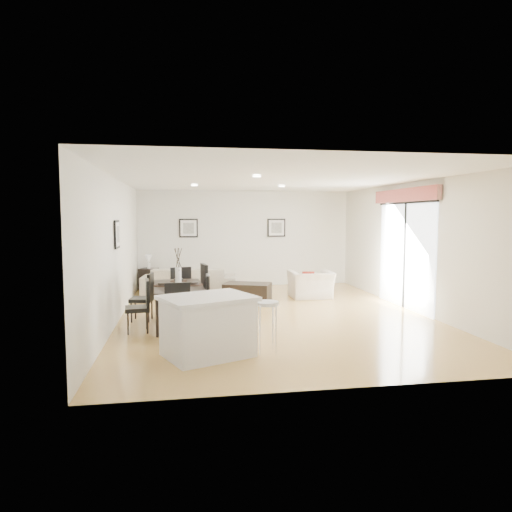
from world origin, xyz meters
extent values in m
plane|color=#DEAB5B|center=(0.00, 0.00, 0.00)|extent=(8.00, 8.00, 0.00)
cube|color=silver|center=(0.00, 4.00, 1.35)|extent=(6.00, 0.04, 2.70)
cube|color=silver|center=(0.00, -4.00, 1.35)|extent=(6.00, 0.04, 2.70)
cube|color=silver|center=(-3.00, 0.00, 1.35)|extent=(0.04, 8.00, 2.70)
cube|color=silver|center=(3.00, 0.00, 1.35)|extent=(0.04, 8.00, 2.70)
cube|color=white|center=(0.00, 0.00, 2.70)|extent=(6.00, 8.00, 0.02)
imported|color=#A59C86|center=(-1.62, 2.73, 0.34)|extent=(2.43, 1.18, 0.68)
imported|color=beige|center=(1.29, 1.74, 0.33)|extent=(1.00, 0.88, 0.65)
imported|color=#405C27|center=(5.43, 1.47, 0.30)|extent=(0.40, 0.40, 0.60)
cube|color=black|center=(-1.87, -0.53, 0.70)|extent=(0.95, 1.78, 0.06)
cylinder|color=black|center=(-2.21, -1.36, 0.33)|extent=(0.07, 0.07, 0.67)
cylinder|color=black|center=(-2.28, 0.26, 0.33)|extent=(0.07, 0.07, 0.67)
cylinder|color=black|center=(-1.45, -1.32, 0.33)|extent=(0.07, 0.07, 0.67)
cylinder|color=black|center=(-1.53, 0.30, 0.33)|extent=(0.07, 0.07, 0.67)
cube|color=black|center=(-2.56, -0.96, 0.40)|extent=(0.45, 0.45, 0.07)
cube|color=black|center=(-2.39, -0.94, 0.66)|extent=(0.10, 0.41, 0.48)
cylinder|color=black|center=(-2.74, -0.82, 0.18)|extent=(0.03, 0.03, 0.37)
cylinder|color=black|center=(-2.42, -0.79, 0.18)|extent=(0.03, 0.03, 0.37)
cylinder|color=black|center=(-2.70, -1.14, 0.18)|extent=(0.03, 0.03, 0.37)
cylinder|color=black|center=(-2.39, -1.10, 0.18)|extent=(0.03, 0.03, 0.37)
cube|color=black|center=(-2.56, -0.09, 0.40)|extent=(0.46, 0.46, 0.07)
cube|color=black|center=(-2.39, -0.12, 0.66)|extent=(0.11, 0.41, 0.48)
cylinder|color=black|center=(-2.70, 0.09, 0.18)|extent=(0.03, 0.03, 0.37)
cylinder|color=black|center=(-2.39, 0.04, 0.18)|extent=(0.03, 0.03, 0.37)
cylinder|color=black|center=(-2.74, -0.23, 0.18)|extent=(0.03, 0.03, 0.37)
cylinder|color=black|center=(-2.43, -0.27, 0.18)|extent=(0.03, 0.03, 0.37)
cube|color=black|center=(-1.17, -0.96, 0.43)|extent=(0.44, 0.44, 0.08)
cube|color=black|center=(-1.36, -0.96, 0.71)|extent=(0.07, 0.43, 0.52)
cylinder|color=black|center=(-1.01, -1.14, 0.20)|extent=(0.03, 0.03, 0.39)
cylinder|color=black|center=(-1.35, -1.13, 0.20)|extent=(0.03, 0.03, 0.39)
cylinder|color=black|center=(-1.00, -0.80, 0.20)|extent=(0.03, 0.03, 0.39)
cylinder|color=black|center=(-1.34, -0.79, 0.20)|extent=(0.03, 0.03, 0.39)
cube|color=black|center=(-1.17, -0.09, 0.48)|extent=(0.54, 0.54, 0.08)
cube|color=black|center=(-1.38, -0.12, 0.78)|extent=(0.13, 0.48, 0.57)
cylinder|color=black|center=(-0.96, -0.25, 0.22)|extent=(0.04, 0.04, 0.44)
cylinder|color=black|center=(-1.33, -0.30, 0.22)|extent=(0.04, 0.04, 0.44)
cylinder|color=black|center=(-1.01, 0.12, 0.22)|extent=(0.04, 0.04, 0.44)
cylinder|color=black|center=(-1.38, 0.07, 0.22)|extent=(0.04, 0.04, 0.44)
cube|color=black|center=(-1.87, -1.69, 0.41)|extent=(0.43, 0.43, 0.07)
cube|color=black|center=(-1.88, -1.51, 0.67)|extent=(0.41, 0.08, 0.49)
cylinder|color=black|center=(-2.02, -1.86, 0.19)|extent=(0.03, 0.03, 0.38)
cylinder|color=black|center=(-2.04, -1.54, 0.19)|extent=(0.03, 0.03, 0.38)
cylinder|color=black|center=(-1.70, -1.84, 0.19)|extent=(0.03, 0.03, 0.38)
cylinder|color=black|center=(-1.72, -1.52, 0.19)|extent=(0.03, 0.03, 0.38)
cube|color=black|center=(-1.87, 0.63, 0.43)|extent=(0.52, 0.52, 0.07)
cube|color=black|center=(-1.82, 0.45, 0.70)|extent=(0.43, 0.16, 0.51)
cylinder|color=black|center=(-1.75, 0.83, 0.19)|extent=(0.03, 0.03, 0.39)
cylinder|color=black|center=(-1.67, 0.51, 0.19)|extent=(0.03, 0.03, 0.39)
cylinder|color=black|center=(-2.07, 0.75, 0.19)|extent=(0.03, 0.03, 0.39)
cylinder|color=black|center=(-1.99, 0.43, 0.19)|extent=(0.03, 0.03, 0.39)
cylinder|color=white|center=(-1.87, -0.53, 0.89)|extent=(0.11, 0.11, 0.33)
cylinder|color=black|center=(-1.58, -0.53, 0.73)|extent=(0.32, 0.32, 0.01)
cylinder|color=black|center=(-1.58, -0.53, 0.76)|extent=(0.17, 0.17, 0.05)
cylinder|color=black|center=(-1.87, 0.00, 0.73)|extent=(0.32, 0.32, 0.01)
cylinder|color=black|center=(-1.87, 0.00, 0.76)|extent=(0.17, 0.17, 0.05)
cylinder|color=black|center=(-2.15, -0.53, 0.73)|extent=(0.32, 0.32, 0.01)
cylinder|color=black|center=(-2.15, -0.53, 0.76)|extent=(0.17, 0.17, 0.05)
cylinder|color=black|center=(-1.87, -1.05, 0.73)|extent=(0.32, 0.32, 0.01)
cylinder|color=black|center=(-1.87, -1.05, 0.76)|extent=(0.17, 0.17, 0.05)
cube|color=black|center=(-0.30, 1.56, 0.21)|extent=(1.22, 0.98, 0.42)
cube|color=black|center=(-2.68, 3.68, 0.29)|extent=(0.55, 0.55, 0.58)
cylinder|color=white|center=(-2.68, 3.68, 0.65)|extent=(0.09, 0.09, 0.16)
cone|color=beige|center=(-2.68, 3.68, 0.84)|extent=(0.19, 0.19, 0.21)
cube|color=maroon|center=(1.20, 1.65, 0.51)|extent=(0.29, 0.10, 0.28)
cube|color=white|center=(-1.45, -2.50, 0.40)|extent=(1.37, 1.22, 0.80)
cube|color=silver|center=(-1.45, -2.50, 0.83)|extent=(1.50, 1.34, 0.06)
cylinder|color=silver|center=(-0.60, -2.50, 0.73)|extent=(0.35, 0.35, 0.05)
cylinder|color=silver|center=(-0.49, -2.39, 0.37)|extent=(0.02, 0.02, 0.73)
cylinder|color=silver|center=(-0.72, -2.39, 0.37)|extent=(0.02, 0.02, 0.73)
cylinder|color=silver|center=(-0.72, -2.61, 0.37)|extent=(0.02, 0.02, 0.73)
cylinder|color=silver|center=(-0.49, -2.61, 0.37)|extent=(0.02, 0.02, 0.73)
cube|color=black|center=(-1.60, 3.97, 1.65)|extent=(0.52, 0.03, 0.52)
cube|color=white|center=(-1.60, 3.97, 1.65)|extent=(0.44, 0.04, 0.44)
cube|color=#60605A|center=(-1.60, 3.97, 1.65)|extent=(0.30, 0.04, 0.30)
cube|color=black|center=(0.90, 3.97, 1.65)|extent=(0.52, 0.03, 0.52)
cube|color=white|center=(0.90, 3.97, 1.65)|extent=(0.44, 0.04, 0.44)
cube|color=#60605A|center=(0.90, 3.97, 1.65)|extent=(0.30, 0.04, 0.30)
cube|color=black|center=(-2.97, -0.20, 1.65)|extent=(0.03, 0.52, 0.52)
cube|color=white|center=(-2.97, -0.20, 1.65)|extent=(0.04, 0.44, 0.44)
cube|color=#60605A|center=(-2.97, -0.20, 1.65)|extent=(0.04, 0.30, 0.30)
cube|color=white|center=(2.98, 0.30, 1.12)|extent=(0.02, 2.40, 2.25)
cube|color=black|center=(2.96, 0.30, 1.12)|extent=(0.03, 0.05, 2.25)
cube|color=black|center=(2.96, 0.30, 2.27)|extent=(0.03, 2.50, 0.05)
cube|color=maroon|center=(2.92, 0.30, 2.43)|extent=(0.10, 2.70, 0.28)
plane|color=gray|center=(5.00, 0.30, 0.00)|extent=(6.00, 6.00, 0.00)
cube|color=brown|center=(6.05, 2.70, 1.00)|extent=(0.35, 0.35, 2.00)
camera|label=1|loc=(-1.81, -8.87, 1.98)|focal=32.00mm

